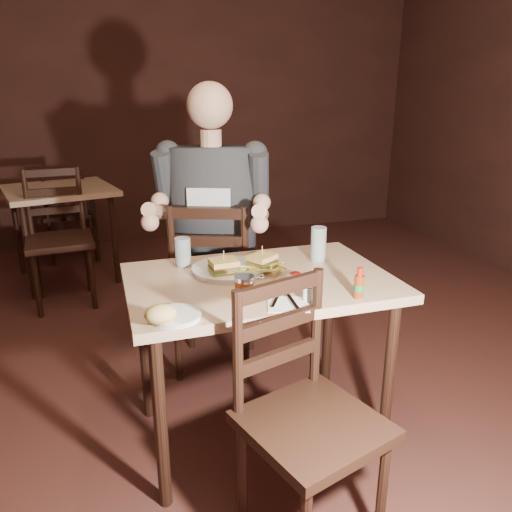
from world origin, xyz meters
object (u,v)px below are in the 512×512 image
object	(u,v)px
bg_chair_far	(66,213)
side_plate	(176,317)
syrup_dispenser	(244,289)
diner	(211,190)
main_table	(260,298)
bg_chair_near	(60,240)
hot_sauce	(359,283)
chair_far	(215,285)
bg_table	(60,199)
glass_left	(183,252)
chair_near	(313,425)
dinner_plate	(228,270)
glass_right	(318,244)

from	to	relation	value
bg_chair_far	side_plate	distance (m)	3.29
syrup_dispenser	diner	bearing A→B (deg)	85.47
main_table	bg_chair_near	xyz separation A→B (m)	(-0.90, 1.85, -0.19)
main_table	hot_sauce	distance (m)	0.45
chair_far	diner	world-z (taller)	diner
bg_table	syrup_dispenser	distance (m)	2.72
glass_left	main_table	bearing A→B (deg)	-41.70
bg_table	bg_chair_far	distance (m)	0.60
bg_table	chair_near	world-z (taller)	chair_near
dinner_plate	bg_table	bearing A→B (deg)	109.20
chair_far	glass_left	xyz separation A→B (m)	(-0.24, -0.41, 0.34)
syrup_dispenser	dinner_plate	bearing A→B (deg)	86.32
main_table	side_plate	xyz separation A→B (m)	(-0.40, -0.28, 0.10)
main_table	dinner_plate	world-z (taller)	dinner_plate
side_plate	bg_chair_far	bearing A→B (deg)	98.94
chair_near	chair_far	bearing A→B (deg)	74.65
dinner_plate	side_plate	bearing A→B (deg)	-126.59
bg_chair_near	diner	size ratio (longest dim) A/B	0.93
main_table	chair_near	distance (m)	0.62
bg_chair_far	bg_chair_near	world-z (taller)	bg_chair_near
diner	hot_sauce	size ratio (longest dim) A/B	8.67
main_table	hot_sauce	size ratio (longest dim) A/B	9.04
chair_near	glass_right	size ratio (longest dim) A/B	5.77
bg_table	chair_far	bearing A→B (deg)	-63.56
chair_far	bg_chair_near	xyz separation A→B (m)	(-0.86, 1.19, -0.00)
main_table	glass_right	distance (m)	0.39
chair_near	side_plate	distance (m)	0.59
chair_near	bg_chair_far	bearing A→B (deg)	87.22
main_table	bg_chair_far	distance (m)	3.09
chair_near	syrup_dispenser	distance (m)	0.53
chair_near	glass_left	world-z (taller)	chair_near
bg_table	glass_left	bearing A→B (deg)	-73.72
bg_table	chair_near	xyz separation A→B (m)	(0.90, -2.97, -0.22)
bg_chair_far	bg_chair_near	xyz separation A→B (m)	(0.00, -1.10, 0.06)
bg_chair_far	diner	bearing A→B (deg)	104.60
bg_chair_near	bg_table	bearing A→B (deg)	85.20
dinner_plate	glass_right	size ratio (longest dim) A/B	1.92
bg_chair_far	dinner_plate	distance (m)	2.97
chair_far	bg_chair_far	distance (m)	2.44
diner	glass_left	distance (m)	0.47
main_table	side_plate	bearing A→B (deg)	-144.55
side_plate	bg_chair_near	bearing A→B (deg)	103.43
chair_near	bg_table	bearing A→B (deg)	89.73
diner	syrup_dispenser	xyz separation A→B (m)	(-0.07, -0.82, -0.21)
dinner_plate	diner	bearing A→B (deg)	84.74
bg_chair_far	syrup_dispenser	bearing A→B (deg)	98.55
hot_sauce	dinner_plate	bearing A→B (deg)	133.19
main_table	bg_table	xyz separation A→B (m)	(-0.90, 2.40, 0.00)
glass_left	side_plate	bearing A→B (deg)	-102.79
hot_sauce	chair_near	bearing A→B (deg)	-137.68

